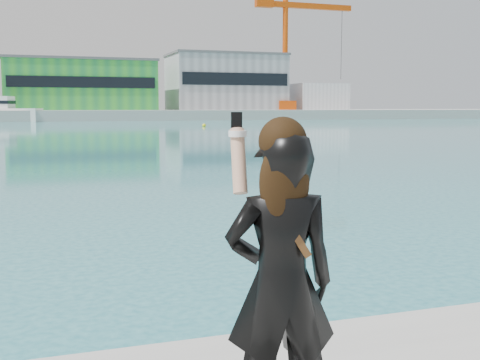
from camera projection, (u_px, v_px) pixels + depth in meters
The scene contains 8 objects.
far_quay at pixel (41, 115), 126.05m from camera, with size 320.00×40.00×2.00m, color #9E9E99.
warehouse_green at pixel (80, 85), 125.96m from camera, with size 30.60×16.36×10.50m.
warehouse_grey_right at pixel (226, 82), 136.09m from camera, with size 25.50×15.35×12.50m.
ancillary_shed at pixel (317, 97), 141.67m from camera, with size 12.00×10.00×6.00m, color silver.
dock_crane at pixel (290, 51), 133.88m from camera, with size 23.00×4.00×24.00m.
flagpole_right at pixel (153, 88), 124.01m from camera, with size 1.28×0.16×8.00m.
buoy_near at pixel (204, 127), 81.29m from camera, with size 0.50×0.50×0.50m, color yellow.
woman at pixel (281, 275), 3.32m from camera, with size 0.69×0.51×1.81m.
Camera 1 is at (-1.39, -3.48, 2.64)m, focal length 45.00 mm.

